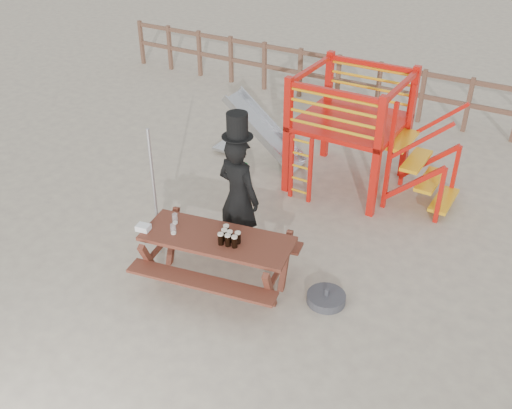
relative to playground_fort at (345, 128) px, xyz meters
The scene contains 10 objects.
ground 3.74m from the playground_fort, 91.99° to the right, with size 60.00×60.00×0.00m, color #BDAF93.
back_fence 3.44m from the playground_fort, 92.08° to the left, with size 15.09×0.09×1.20m.
playground_fort is the anchor object (origin of this frame).
picnic_table 3.61m from the playground_fort, 94.75° to the right, with size 2.27×1.77×0.79m.
man_with_hat 2.81m from the playground_fort, 99.16° to the right, with size 0.76×0.56×2.26m.
metal_pole 3.70m from the playground_fort, 113.46° to the right, with size 0.04×0.04×2.03m, color #B2B2B7.
parasol_base 3.49m from the playground_fort, 69.57° to the right, with size 0.53×0.53×0.22m.
paper_bag 4.13m from the playground_fort, 107.65° to the right, with size 0.18×0.14×0.08m, color white.
stout_pints 3.58m from the playground_fort, 91.48° to the right, with size 0.31×0.27×0.17m.
empty_glasses 3.80m from the playground_fort, 103.93° to the right, with size 0.22×0.29×0.15m.
Camera 1 is at (3.49, -5.05, 5.19)m, focal length 40.00 mm.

